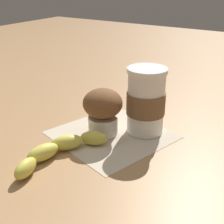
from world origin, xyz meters
The scene contains 5 objects.
ground_plane centered at (0.00, 0.00, 0.00)m, with size 3.00×3.00×0.00m, color #A87C51.
paper_napkin centered at (0.00, 0.00, 0.00)m, with size 0.23×0.23×0.00m, color beige.
coffee_cup centered at (-0.05, 0.05, 0.08)m, with size 0.09×0.09×0.15m.
muffin centered at (0.01, -0.02, 0.06)m, with size 0.09×0.09×0.11m.
banana centered at (0.14, -0.04, 0.02)m, with size 0.21×0.10×0.03m.
Camera 1 is at (0.53, 0.34, 0.34)m, focal length 50.00 mm.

